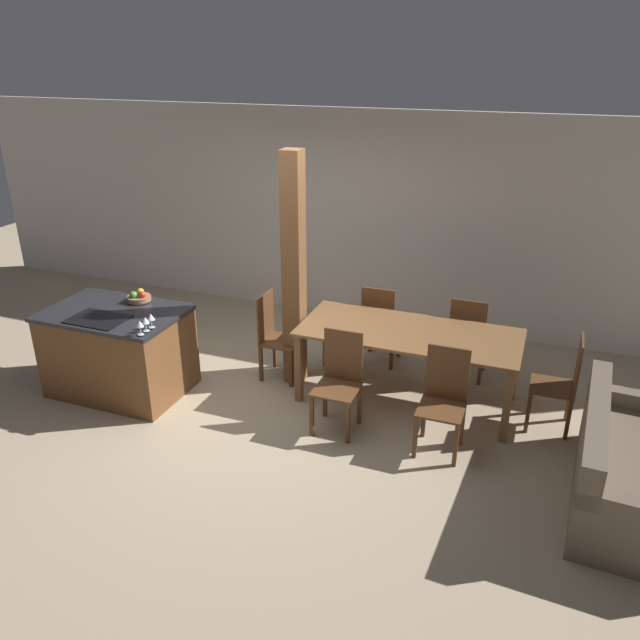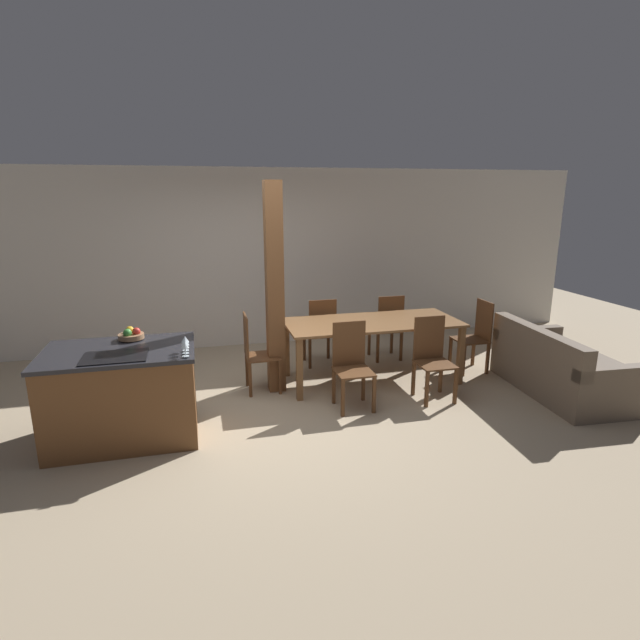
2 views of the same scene
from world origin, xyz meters
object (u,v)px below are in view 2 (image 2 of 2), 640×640
Objects in this scene: dining_chair_far_right at (388,327)px; timber_post at (275,290)px; kitchen_island at (123,394)px; dining_chair_near_right at (432,357)px; couch at (561,370)px; dining_chair_near_left at (352,364)px; dining_chair_foot_end at (475,335)px; dining_table at (372,328)px; wine_glass_far at (185,340)px; dining_chair_far_left at (321,331)px; wine_glass_middle at (185,342)px; fruit_bowl at (131,335)px; dining_chair_head_end at (256,352)px; wine_glass_near at (185,345)px.

timber_post reaches higher than dining_chair_far_right.
timber_post reaches higher than kitchen_island.
dining_chair_near_right is 1.99m from timber_post.
couch is 3.56m from timber_post.
dining_chair_foot_end is (1.96, 0.69, 0.00)m from dining_chair_near_left.
dining_chair_near_right is at bearing -21.50° from timber_post.
timber_post is at bearing -179.22° from dining_table.
timber_post is (-2.70, -0.02, 0.75)m from dining_chair_foot_end.
couch is (1.58, -0.25, -0.21)m from dining_chair_near_right.
wine_glass_far reaches higher than dining_chair_far_right.
dining_chair_near_right and dining_chair_far_left have the same top height.
dining_chair_far_left reaches higher than dining_table.
fruit_bowl is at bearing 130.55° from wine_glass_middle.
dining_chair_far_right is at bearing -70.51° from dining_chair_head_end.
dining_table is at bearing 125.25° from dining_chair_near_right.
couch is (2.07, -0.95, -0.41)m from dining_table.
dining_table is at bearing 27.51° from wine_glass_middle.
kitchen_island is 2.38m from dining_chair_near_left.
dining_chair_far_left is at bearing 0.00° from dining_chair_far_right.
dining_chair_near_left is 1.70m from dining_chair_far_right.
kitchen_island is at bearing -163.28° from dining_table.
kitchen_island is at bearing -78.76° from dining_chair_foot_end.
dining_chair_near_left is at bearing 180.00° from dining_chair_near_right.
dining_chair_far_right is 1.00× the size of dining_chair_head_end.
dining_chair_head_end is at bearing 35.31° from dining_chair_far_left.
wine_glass_far is 0.15× the size of dining_chair_near_left.
timber_post reaches higher than couch.
wine_glass_middle is at bearing -49.45° from fruit_bowl.
dining_chair_far_right reaches higher than couch.
kitchen_island is at bearing 24.85° from dining_chair_far_right.
kitchen_island is at bearing 153.56° from wine_glass_middle.
dining_chair_far_right is at bearing 54.75° from dining_table.
dining_chair_far_left and dining_chair_foot_end have the same top height.
kitchen_island reaches higher than dining_table.
dining_chair_near_left is 0.98m from dining_chair_near_right.
dining_table is 2.28× the size of dining_chair_far_right.
fruit_bowl is 0.26× the size of dining_chair_far_right.
wine_glass_middle reaches higher than dining_chair_far_left.
dining_chair_near_left is 1.00× the size of dining_chair_foot_end.
dining_chair_near_right is 1.70m from dining_chair_far_left.
wine_glass_near is 1.00× the size of wine_glass_far.
dining_chair_far_left is at bearing 125.25° from dining_chair_near_right.
dining_chair_near_right is at bearing 0.00° from dining_chair_near_left.
dining_chair_head_end and dining_chair_foot_end have the same top height.
wine_glass_near is 0.17m from wine_glass_far.
dining_chair_far_left is (2.38, 1.55, 0.04)m from kitchen_island.
timber_post is at bearing 18.81° from fruit_bowl.
dining_table is 0.87m from dining_chair_far_right.
dining_chair_far_left is at bearing 45.33° from wine_glass_far.
wine_glass_middle and wine_glass_far have the same top height.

